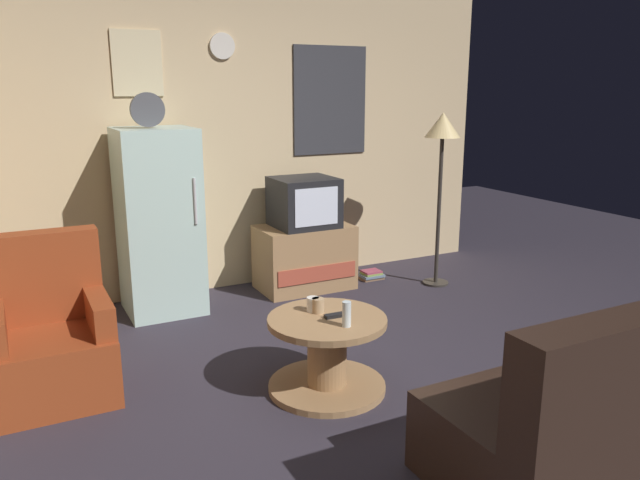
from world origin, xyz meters
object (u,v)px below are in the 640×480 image
object	(u,v)px
wine_glass	(347,314)
armchair	(50,340)
remote_control	(336,315)
couch	(612,411)
tv_stand	(305,257)
mug_ceramic_white	(313,304)
mug_ceramic_tan	(318,306)
fridge	(159,221)
standing_lamp	(442,139)
book_stack	(371,275)
coffee_table	(327,354)
crt_tv	(304,202)

from	to	relation	value
wine_glass	armchair	distance (m)	1.78
wine_glass	remote_control	distance (m)	0.17
couch	tv_stand	bearing A→B (deg)	91.43
mug_ceramic_white	couch	xyz separation A→B (m)	(0.85, -1.48, -0.20)
wine_glass	mug_ceramic_tan	xyz separation A→B (m)	(-0.04, 0.28, -0.03)
fridge	remote_control	world-z (taller)	fridge
couch	standing_lamp	bearing A→B (deg)	68.61
remote_control	book_stack	xyz separation A→B (m)	(1.38, 1.81, -0.44)
couch	book_stack	distance (m)	3.21
mug_ceramic_white	coffee_table	bearing A→B (deg)	-78.02
standing_lamp	coffee_table	xyz separation A→B (m)	(-1.89, -1.39, -1.12)
crt_tv	book_stack	bearing A→B (deg)	-4.73
coffee_table	mug_ceramic_white	distance (m)	0.31
tv_stand	remote_control	size ratio (longest dim) A/B	5.60
fridge	book_stack	xyz separation A→B (m)	(1.98, -0.07, -0.71)
tv_stand	mug_ceramic_white	xyz separation A→B (m)	(-0.77, -1.72, 0.22)
wine_glass	mug_ceramic_tan	bearing A→B (deg)	98.83
book_stack	remote_control	bearing A→B (deg)	-127.26
crt_tv	remote_control	xyz separation A→B (m)	(-0.69, -1.87, -0.33)
mug_ceramic_tan	book_stack	bearing A→B (deg)	49.60
couch	mug_ceramic_white	bearing A→B (deg)	119.88
tv_stand	coffee_table	distance (m)	1.99
tv_stand	mug_ceramic_white	distance (m)	1.89
mug_ceramic_tan	couch	xyz separation A→B (m)	(0.83, -1.45, -0.20)
fridge	armchair	world-z (taller)	fridge
crt_tv	mug_ceramic_white	xyz separation A→B (m)	(-0.77, -1.71, -0.29)
fridge	standing_lamp	size ratio (longest dim) A/B	1.11
wine_glass	mug_ceramic_white	xyz separation A→B (m)	(-0.06, 0.31, -0.03)
tv_stand	crt_tv	xyz separation A→B (m)	(-0.00, -0.00, 0.51)
armchair	mug_ceramic_white	bearing A→B (deg)	-21.92
tv_stand	mug_ceramic_tan	size ratio (longest dim) A/B	9.33
standing_lamp	book_stack	size ratio (longest dim) A/B	7.27
coffee_table	mug_ceramic_white	xyz separation A→B (m)	(-0.03, 0.13, 0.28)
crt_tv	couch	distance (m)	3.23
tv_stand	wine_glass	world-z (taller)	wine_glass
crt_tv	wine_glass	world-z (taller)	crt_tv
tv_stand	armchair	distance (m)	2.50
crt_tv	standing_lamp	bearing A→B (deg)	-21.62
tv_stand	mug_ceramic_white	world-z (taller)	tv_stand
mug_ceramic_white	fridge	bearing A→B (deg)	106.93
couch	coffee_table	bearing A→B (deg)	121.41
armchair	couch	distance (m)	3.10
mug_ceramic_white	mug_ceramic_tan	size ratio (longest dim) A/B	1.00
standing_lamp	wine_glass	bearing A→B (deg)	-139.87
coffee_table	remote_control	size ratio (longest dim) A/B	4.80
tv_stand	couch	distance (m)	3.20
book_stack	standing_lamp	bearing A→B (deg)	-40.76
standing_lamp	book_stack	xyz separation A→B (m)	(-0.46, 0.40, -1.32)
mug_ceramic_tan	crt_tv	bearing A→B (deg)	66.79
mug_ceramic_white	remote_control	xyz separation A→B (m)	(0.08, -0.15, -0.03)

